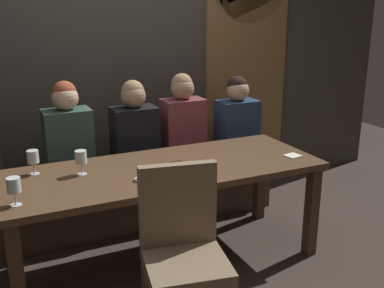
{
  "coord_description": "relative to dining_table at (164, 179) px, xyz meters",
  "views": [
    {
      "loc": [
        -1.09,
        -2.78,
        1.8
      ],
      "look_at": [
        0.27,
        0.12,
        0.84
      ],
      "focal_mm": 42.77,
      "sensor_mm": 36.0,
      "label": 1
    }
  ],
  "objects": [
    {
      "name": "wine_glass_far_left",
      "position": [
        -0.54,
        0.1,
        0.2
      ],
      "size": [
        0.08,
        0.08,
        0.16
      ],
      "color": "silver",
      "rests_on": "dining_table"
    },
    {
      "name": "diner_near_end",
      "position": [
        0.99,
        0.7,
        0.16
      ],
      "size": [
        0.36,
        0.24,
        0.77
      ],
      "color": "navy",
      "rests_on": "banquette_bench"
    },
    {
      "name": "ground",
      "position": [
        0.0,
        0.0,
        -0.65
      ],
      "size": [
        9.0,
        9.0,
        0.0
      ],
      "primitive_type": "plane",
      "color": "#382D26"
    },
    {
      "name": "wine_glass_end_left",
      "position": [
        -0.83,
        0.23,
        0.2
      ],
      "size": [
        0.08,
        0.08,
        0.16
      ],
      "color": "silver",
      "rests_on": "dining_table"
    },
    {
      "name": "folded_napkin",
      "position": [
        0.95,
        -0.18,
        0.09
      ],
      "size": [
        0.13,
        0.12,
        0.01
      ],
      "primitive_type": "cube",
      "rotation": [
        0.0,
        0.0,
        0.19
      ],
      "color": "silver",
      "rests_on": "dining_table"
    },
    {
      "name": "dining_table",
      "position": [
        0.0,
        0.0,
        0.0
      ],
      "size": [
        2.2,
        0.84,
        0.74
      ],
      "color": "#493422",
      "rests_on": "ground"
    },
    {
      "name": "diner_far_end",
      "position": [
        0.46,
        0.72,
        0.19
      ],
      "size": [
        0.36,
        0.24,
        0.82
      ],
      "color": "brown",
      "rests_on": "banquette_bench"
    },
    {
      "name": "back_wall_tiled",
      "position": [
        0.0,
        1.22,
        0.85
      ],
      "size": [
        6.0,
        0.12,
        3.0
      ],
      "primitive_type": "cube",
      "color": "#423D38",
      "rests_on": "ground"
    },
    {
      "name": "fork_on_table",
      "position": [
        -0.08,
        -0.04,
        0.09
      ],
      "size": [
        0.05,
        0.17,
        0.01
      ],
      "primitive_type": "cube",
      "rotation": [
        0.0,
        0.0,
        -0.2
      ],
      "color": "silver",
      "rests_on": "dining_table"
    },
    {
      "name": "espresso_cup",
      "position": [
        -0.21,
        -0.17,
        0.11
      ],
      "size": [
        0.12,
        0.12,
        0.06
      ],
      "color": "white",
      "rests_on": "dining_table"
    },
    {
      "name": "diner_bearded",
      "position": [
        0.01,
        0.67,
        0.18
      ],
      "size": [
        0.36,
        0.24,
        0.8
      ],
      "color": "black",
      "rests_on": "banquette_bench"
    },
    {
      "name": "wine_glass_center_back",
      "position": [
        -0.99,
        -0.24,
        0.2
      ],
      "size": [
        0.08,
        0.08,
        0.16
      ],
      "color": "silver",
      "rests_on": "dining_table"
    },
    {
      "name": "diner_redhead",
      "position": [
        -0.52,
        0.7,
        0.19
      ],
      "size": [
        0.36,
        0.24,
        0.82
      ],
      "color": "#2D473D",
      "rests_on": "banquette_bench"
    },
    {
      "name": "arched_door",
      "position": [
        1.35,
        1.15,
        0.71
      ],
      "size": [
        0.9,
        0.05,
        2.55
      ],
      "color": "olive",
      "rests_on": "ground"
    },
    {
      "name": "dessert_plate",
      "position": [
        0.06,
        -0.07,
        0.1
      ],
      "size": [
        0.19,
        0.19,
        0.05
      ],
      "color": "white",
      "rests_on": "dining_table"
    },
    {
      "name": "banquette_bench",
      "position": [
        0.0,
        0.7,
        -0.42
      ],
      "size": [
        2.5,
        0.44,
        0.45
      ],
      "color": "#4A3C2E",
      "rests_on": "ground"
    },
    {
      "name": "chair_near_side",
      "position": [
        -0.18,
        -0.72,
        -0.09
      ],
      "size": [
        0.51,
        0.51,
        0.98
      ],
      "color": "brown",
      "rests_on": "ground"
    }
  ]
}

